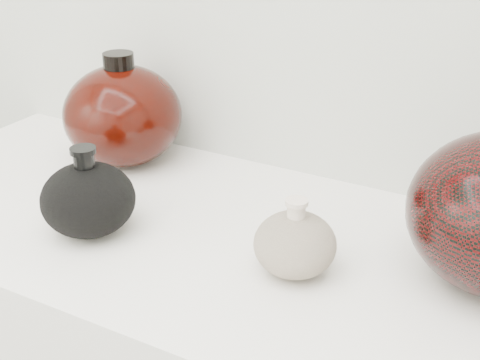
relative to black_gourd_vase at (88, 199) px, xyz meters
The scene contains 3 objects.
black_gourd_vase is the anchor object (origin of this frame).
cream_gourd_vase 0.30m from the black_gourd_vase, ahead, with size 0.12×0.12×0.11m.
left_round_pot 0.25m from the black_gourd_vase, 116.41° to the left, with size 0.23×0.23×0.20m.
Camera 1 is at (0.43, 0.23, 1.38)m, focal length 50.00 mm.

